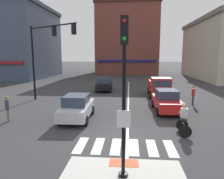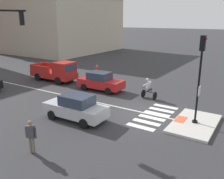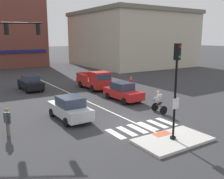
{
  "view_description": "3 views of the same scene",
  "coord_description": "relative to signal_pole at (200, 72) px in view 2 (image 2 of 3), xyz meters",
  "views": [
    {
      "loc": [
        0.16,
        -9.74,
        4.11
      ],
      "look_at": [
        -1.05,
        4.73,
        1.77
      ],
      "focal_mm": 33.05,
      "sensor_mm": 36.0,
      "label": 1
    },
    {
      "loc": [
        -14.07,
        -6.47,
        6.16
      ],
      "look_at": [
        0.61,
        2.96,
        1.07
      ],
      "focal_mm": 38.97,
      "sensor_mm": 36.0,
      "label": 2
    },
    {
      "loc": [
        -9.79,
        -12.53,
        5.58
      ],
      "look_at": [
        0.49,
        3.6,
        1.64
      ],
      "focal_mm": 40.47,
      "sensor_mm": 36.0,
      "label": 3
    }
  ],
  "objects": [
    {
      "name": "car_silver_westbound_near",
      "position": [
        -3.23,
        6.57,
        -2.43
      ],
      "size": [
        1.93,
        4.14,
        1.64
      ],
      "color": "silver",
      "rests_on": "ground"
    },
    {
      "name": "crosswalk_stripe_c",
      "position": [
        -0.41,
        2.61,
        -3.23
      ],
      "size": [
        0.44,
        1.8,
        0.01
      ],
      "primitive_type": "cube",
      "color": "silver",
      "rests_on": "ground"
    },
    {
      "name": "pickup_truck_red_eastbound_far",
      "position": [
        3.24,
        14.7,
        -2.26
      ],
      "size": [
        2.15,
        5.14,
        2.08
      ],
      "color": "red",
      "rests_on": "ground"
    },
    {
      "name": "tactile_pad_front",
      "position": [
        0.0,
        0.86,
        -3.08
      ],
      "size": [
        1.1,
        0.6,
        0.01
      ],
      "primitive_type": "cube",
      "color": "#DB5B38",
      "rests_on": "traffic_island"
    },
    {
      "name": "crosswalk_stripe_d",
      "position": [
        0.41,
        2.61,
        -3.23
      ],
      "size": [
        0.44,
        1.8,
        0.01
      ],
      "primitive_type": "cube",
      "color": "silver",
      "rests_on": "ground"
    },
    {
      "name": "signal_pole",
      "position": [
        0.0,
        0.0,
        0.0
      ],
      "size": [
        0.44,
        0.38,
        5.14
      ],
      "color": "black",
      "rests_on": "traffic_island"
    },
    {
      "name": "building_corner_right",
      "position": [
        22.0,
        33.53,
        2.15
      ],
      "size": [
        19.74,
        20.71,
        10.74
      ],
      "color": "beige",
      "rests_on": "ground"
    },
    {
      "name": "crosswalk_stripe_b",
      "position": [
        -1.24,
        2.61,
        -3.23
      ],
      "size": [
        0.44,
        1.8,
        0.01
      ],
      "primitive_type": "cube",
      "color": "silver",
      "rests_on": "ground"
    },
    {
      "name": "car_red_eastbound_mid",
      "position": [
        2.99,
        9.08,
        -2.43
      ],
      "size": [
        1.92,
        4.14,
        1.64
      ],
      "color": "red",
      "rests_on": "ground"
    },
    {
      "name": "crosswalk_stripe_e",
      "position": [
        1.24,
        2.61,
        -3.23
      ],
      "size": [
        0.44,
        1.8,
        0.01
      ],
      "primitive_type": "cube",
      "color": "silver",
      "rests_on": "ground"
    },
    {
      "name": "crosswalk_stripe_a",
      "position": [
        -2.06,
        2.61,
        -3.23
      ],
      "size": [
        0.44,
        1.8,
        0.01
      ],
      "primitive_type": "cube",
      "color": "silver",
      "rests_on": "ground"
    },
    {
      "name": "pedestrian_at_curb_left",
      "position": [
        -7.45,
        5.66,
        -2.26
      ],
      "size": [
        0.34,
        0.51,
        1.67
      ],
      "color": "#6B6051",
      "rests_on": "ground"
    },
    {
      "name": "traffic_island",
      "position": [
        0.0,
        0.01,
        -3.16
      ],
      "size": [
        4.19,
        2.4,
        0.15
      ],
      "primitive_type": "cube",
      "color": "beige",
      "rests_on": "ground"
    },
    {
      "name": "cyclist",
      "position": [
        3.08,
        4.47,
        -2.37
      ],
      "size": [
        0.76,
        1.15,
        1.68
      ],
      "color": "black",
      "rests_on": "ground"
    },
    {
      "name": "ground_plane",
      "position": [
        0.0,
        3.39,
        -3.24
      ],
      "size": [
        300.0,
        300.0,
        0.0
      ],
      "primitive_type": "plane",
      "color": "#333335"
    },
    {
      "name": "crosswalk_stripe_f",
      "position": [
        2.06,
        2.61,
        -3.23
      ],
      "size": [
        0.44,
        1.8,
        0.01
      ],
      "primitive_type": "cube",
      "color": "silver",
      "rests_on": "ground"
    },
    {
      "name": "pedestrian_waiting_far_side",
      "position": [
        5.6,
        11.33,
        -2.26
      ],
      "size": [
        0.26,
        0.55,
        1.67
      ],
      "color": "#2D334C",
      "rests_on": "ground"
    },
    {
      "name": "lane_centre_line",
      "position": [
        0.11,
        13.39,
        -3.23
      ],
      "size": [
        0.14,
        28.0,
        0.01
      ],
      "primitive_type": "cube",
      "color": "silver",
      "rests_on": "ground"
    }
  ]
}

